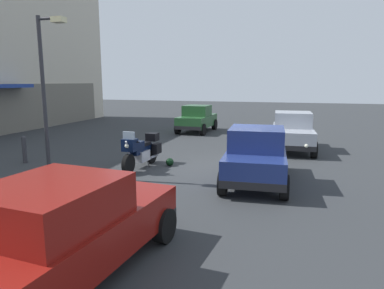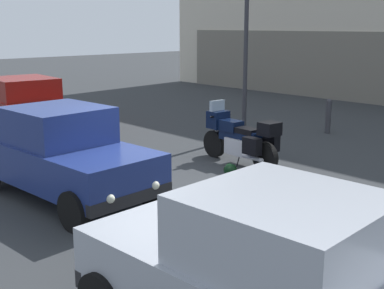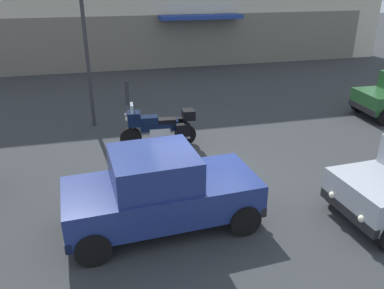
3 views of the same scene
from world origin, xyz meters
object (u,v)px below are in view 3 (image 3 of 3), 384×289
Objects in this scene: motorcycle at (160,127)px; streetlamp_curbside at (85,38)px; helmet at (183,151)px; bollard_curbside at (127,91)px; car_wagon_end at (160,191)px.

streetlamp_curbside reaches higher than motorcycle.
bollard_curbside is (-1.05, 5.26, 0.39)m from helmet.
streetlamp_curbside reaches higher than bollard_curbside.
streetlamp_curbside is at bearing -120.61° from bollard_curbside.
motorcycle is 0.47× the size of streetlamp_curbside.
helmet is 4.74m from streetlamp_curbside.
car_wagon_end is 0.82× the size of streetlamp_curbside.
streetlamp_curbside is (-2.39, 2.99, 2.79)m from helmet.
motorcycle reaches higher than bollard_curbside.
motorcycle is at bearing 76.94° from car_wagon_end.
motorcycle is at bearing -83.00° from bollard_curbside.
motorcycle is 8.09× the size of helmet.
car_wagon_end is 6.59m from streetlamp_curbside.
helmet is 0.07× the size of car_wagon_end.
car_wagon_end is (-1.18, -3.13, 0.67)m from helmet.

